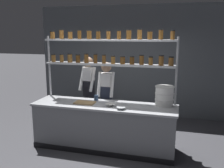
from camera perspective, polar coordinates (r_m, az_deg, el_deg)
name	(u,v)px	position (r m, az deg, el deg)	size (l,w,h in m)	color
ground_plane	(104,147)	(5.29, -1.78, -14.26)	(40.00, 40.00, 0.00)	#3D3D42
back_wall	(129,61)	(7.12, 3.90, 5.30)	(5.27, 0.12, 3.06)	#4C5156
prep_counter	(104,126)	(5.11, -1.82, -9.62)	(2.87, 0.76, 0.92)	gray
spice_shelf_unit	(109,54)	(5.10, -0.78, 6.91)	(2.76, 0.28, 2.38)	#ADAFB5
chef_left	(89,88)	(5.86, -5.35, -1.02)	(0.40, 0.34, 1.77)	black
chef_center	(106,95)	(5.49, -1.29, -2.42)	(0.37, 0.30, 1.69)	black
container_stack	(164,96)	(4.93, 11.87, -2.69)	(0.37, 0.37, 0.38)	white
cutting_board	(85,103)	(5.06, -6.24, -4.26)	(0.40, 0.26, 0.02)	#A88456
prep_bowl_near_left	(110,105)	(4.82, -0.38, -4.83)	(0.19, 0.19, 0.05)	silver
prep_bowl_center_front	(121,108)	(4.63, 2.04, -5.56)	(0.17, 0.17, 0.05)	#B2B7BC
serving_cup_front	(96,98)	(5.25, -3.66, -3.14)	(0.09, 0.09, 0.11)	#334C70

